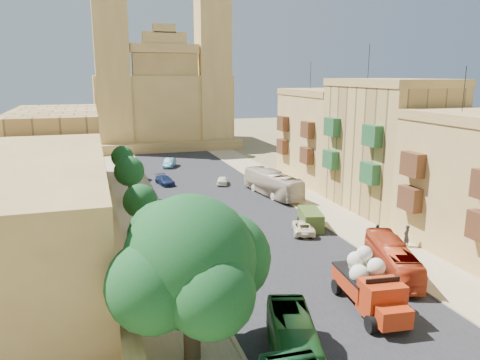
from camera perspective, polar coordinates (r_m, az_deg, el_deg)
road_surface at (r=51.07m, az=-1.35°, el=-3.43°), size 14.00×140.00×0.01m
sidewalk_east at (r=54.38m, az=8.32°, el=-2.55°), size 5.00×140.00×0.01m
sidewalk_west at (r=49.40m, az=-12.03°, el=-4.28°), size 5.00×140.00×0.01m
kerb_east at (r=53.35m, az=5.90°, el=-2.72°), size 0.25×140.00×0.12m
kerb_west at (r=49.65m, az=-9.15°, el=-4.00°), size 0.25×140.00×0.12m
townhouse_c at (r=51.98m, az=17.42°, el=4.07°), size 9.00×14.00×17.40m
townhouse_d at (r=63.94m, az=10.23°, el=5.30°), size 9.00×14.00×15.90m
west_wall at (r=39.47m, az=-14.98°, el=-7.45°), size 1.00×40.00×1.80m
west_building_low at (r=36.80m, az=-23.72°, el=-4.19°), size 10.00×28.00×8.40m
west_building_mid at (r=61.98m, az=-21.40°, el=3.31°), size 10.00×22.00×10.00m
church at (r=96.81m, az=-9.55°, el=9.80°), size 28.00×22.50×36.30m
ficus_tree at (r=23.40m, az=-5.92°, el=-10.29°), size 8.65×7.96×8.65m
street_tree_a at (r=31.17m, az=-9.92°, el=-7.12°), size 3.64×3.64×5.59m
street_tree_b at (r=42.74m, az=-12.08°, el=-2.55°), size 3.08×3.08×4.73m
street_tree_c at (r=54.31m, az=-13.36°, el=1.03°), size 3.42×3.42×5.26m
street_tree_d at (r=66.16m, az=-14.15°, el=2.72°), size 3.06×3.06×4.70m
red_truck at (r=30.37m, az=15.59°, el=-12.19°), size 3.20×6.74×3.81m
olive_pickup at (r=44.89m, az=8.58°, el=-4.77°), size 2.74×4.41×1.69m
bus_green_north at (r=23.89m, az=6.89°, el=-20.35°), size 4.38×9.10×2.47m
bus_red_east at (r=36.10m, az=18.06°, el=-9.10°), size 4.68×8.74×2.38m
bus_cream_east at (r=56.07m, az=3.99°, el=-0.45°), size 4.04×10.69×2.91m
car_blue_a at (r=39.79m, az=0.38°, el=-7.29°), size 1.66×3.62×1.20m
car_white_a at (r=48.77m, az=-6.64°, el=-3.60°), size 2.34×3.72×1.16m
car_cream at (r=43.48m, az=7.72°, el=-5.68°), size 3.20×4.54×1.15m
car_dkblue at (r=62.44m, az=-9.16°, el=-0.02°), size 2.45×4.34×1.19m
car_white_b at (r=61.78m, az=-2.17°, el=-0.03°), size 2.36×3.57×1.13m
car_blue_b at (r=74.27m, az=-8.59°, el=2.10°), size 2.77×4.39×1.37m
pedestrian_a at (r=42.02m, az=19.62°, el=-6.44°), size 0.83×0.71×1.92m
pedestrian_c at (r=41.42m, az=16.35°, el=-6.48°), size 0.53×1.15×1.92m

